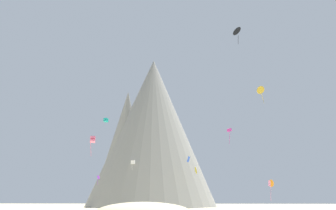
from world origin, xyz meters
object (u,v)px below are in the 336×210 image
kite_blue_low (189,159)px  kite_orange_low (271,183)px  kite_pink_low (270,186)px  kite_black_high (237,31)px  rock_massif (153,136)px  kite_gold_high (261,90)px  kite_magenta_mid (229,130)px  kite_yellow_low (196,170)px  kite_rainbow_mid (93,140)px  kite_white_mid (133,162)px  kite_teal_mid (106,120)px  kite_violet_low (98,178)px

kite_blue_low → kite_orange_low: bearing=-144.6°
kite_pink_low → kite_black_high: bearing=-116.7°
rock_massif → kite_orange_low: 48.63m
kite_pink_low → kite_gold_high: bearing=-98.4°
kite_magenta_mid → kite_yellow_low: bearing=40.0°
kite_black_high → kite_gold_high: (5.91, 8.33, -12.04)m
kite_rainbow_mid → kite_pink_low: size_ratio=0.90×
kite_magenta_mid → kite_gold_high: bearing=149.0°
kite_black_high → kite_pink_low: 37.81m
rock_massif → kite_yellow_low: (17.24, -19.23, -15.44)m
kite_white_mid → kite_rainbow_mid: size_ratio=1.18×
kite_rainbow_mid → kite_teal_mid: bearing=83.9°
rock_massif → kite_white_mid: size_ratio=13.70×
rock_massif → kite_black_high: rock_massif is taller
kite_white_mid → kite_magenta_mid: bearing=-2.5°
kite_blue_low → kite_gold_high: 24.95m
rock_massif → kite_pink_low: bearing=-47.8°
kite_violet_low → kite_magenta_mid: kite_magenta_mid is taller
rock_massif → kite_rainbow_mid: size_ratio=16.18×
kite_yellow_low → kite_rainbow_mid: 41.40m
kite_black_high → kite_orange_low: (10.89, 30.57, -33.35)m
rock_massif → kite_yellow_low: size_ratio=28.40×
rock_massif → kite_white_mid: rock_massif is taller
rock_massif → kite_blue_low: size_ratio=49.54×
rock_massif → kite_teal_mid: size_ratio=49.70×
kite_black_high → kite_blue_low: kite_black_high is taller
rock_massif → kite_orange_low: size_ratio=31.88×
kite_white_mid → kite_orange_low: (42.30, -0.89, -6.86)m
kite_yellow_low → kite_magenta_mid: size_ratio=0.44×
kite_yellow_low → rock_massif: bearing=28.1°
kite_black_high → kite_orange_low: kite_black_high is taller
kite_black_high → kite_violet_low: 58.98m
kite_blue_low → kite_magenta_mid: bearing=-126.0°
kite_teal_mid → kite_yellow_low: 32.37m
kite_yellow_low → kite_orange_low: size_ratio=1.12×
kite_black_high → kite_pink_low: size_ratio=0.98×
kite_teal_mid → kite_white_mid: kite_teal_mid is taller
kite_black_high → kite_blue_low: bearing=6.5°
kite_white_mid → kite_gold_high: bearing=-34.2°
kite_yellow_low → kite_gold_high: (17.03, -23.91, 17.08)m
kite_white_mid → kite_violet_low: 11.74m
kite_violet_low → kite_gold_high: 54.69m
kite_white_mid → kite_black_high: bearing=-47.4°
kite_teal_mid → kite_orange_low: kite_teal_mid is taller
kite_blue_low → kite_teal_mid: bearing=-19.8°
rock_massif → kite_pink_low: rock_massif is taller
kite_orange_low → kite_magenta_mid: size_ratio=0.40×
kite_black_high → kite_pink_low: (6.63, 12.91, -34.92)m
rock_massif → kite_blue_low: 46.66m
kite_pink_low → kite_magenta_mid: bearing=110.5°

